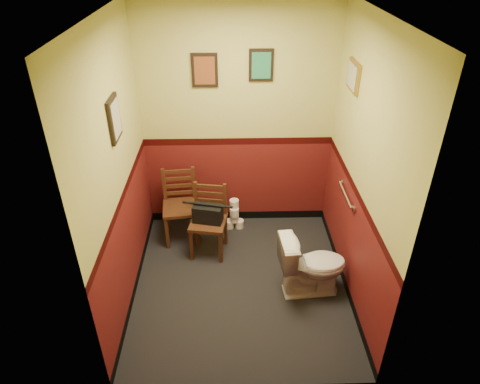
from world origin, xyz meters
name	(u,v)px	position (x,y,z in m)	size (l,w,h in m)	color
floor	(241,284)	(0.00, 0.00, 0.00)	(2.20, 2.40, 0.00)	black
ceiling	(241,14)	(0.00, 0.00, 2.70)	(2.20, 2.40, 0.00)	silver
wall_back	(238,122)	(0.00, 1.20, 1.35)	(2.20, 2.70, 0.00)	#5E1615
wall_front	(246,263)	(0.00, -1.20, 1.35)	(2.20, 2.70, 0.00)	#5E1615
wall_left	(118,175)	(-1.10, 0.00, 1.35)	(2.40, 2.70, 0.00)	#5E1615
wall_right	(362,172)	(1.10, 0.00, 1.35)	(2.40, 2.70, 0.00)	#5E1615
grab_bar	(346,195)	(1.07, 0.25, 0.95)	(0.05, 0.56, 0.06)	silver
framed_print_back_a	(205,70)	(-0.35, 1.18, 1.95)	(0.28, 0.04, 0.36)	black
framed_print_back_b	(261,65)	(0.25, 1.18, 2.00)	(0.26, 0.04, 0.34)	black
framed_print_left	(114,119)	(-1.08, 0.10, 1.85)	(0.04, 0.30, 0.38)	black
framed_print_right	(353,76)	(1.08, 0.60, 2.05)	(0.04, 0.34, 0.28)	olive
toilet	(312,265)	(0.72, -0.11, 0.34)	(0.39, 0.69, 0.68)	white
toilet_brush	(327,279)	(0.92, -0.03, 0.06)	(0.11, 0.11, 0.40)	silver
chair_left	(180,206)	(-0.69, 0.87, 0.44)	(0.45, 0.45, 0.87)	#4F2B17
chair_right	(209,220)	(-0.34, 0.59, 0.42)	(0.45, 0.45, 0.83)	#4F2B17
handbag	(208,214)	(-0.35, 0.55, 0.54)	(0.35, 0.23, 0.24)	black
tp_stack	(234,216)	(-0.05, 1.01, 0.17)	(0.23, 0.14, 0.41)	silver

